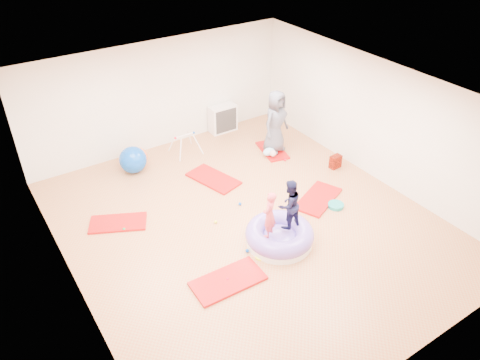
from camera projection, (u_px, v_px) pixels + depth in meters
room at (249, 165)px, 8.94m from camera, size 7.01×8.01×2.81m
gym_mat_front_left at (228, 281)px, 8.30m from camera, size 1.32×0.69×0.05m
gym_mat_mid_left at (118, 223)px, 9.67m from camera, size 1.29×1.02×0.05m
gym_mat_center_back at (213, 179)px, 11.05m from camera, size 0.96×1.40×0.05m
gym_mat_right at (318, 199)px, 10.38m from camera, size 1.39×1.07×0.05m
gym_mat_rear_right at (272, 150)px, 12.18m from camera, size 0.76×1.15×0.04m
inflatable_cushion at (279, 236)px, 9.12m from camera, size 1.34×1.34×0.42m
child_pink at (270, 213)px, 8.58m from camera, size 0.42×0.38×0.97m
child_navy at (289, 202)px, 8.78m from camera, size 0.53×0.42×1.04m
adult_caregiver at (276, 122)px, 11.70m from camera, size 0.91×0.71×1.63m
infant at (270, 152)px, 11.86m from camera, size 0.35×0.35×0.20m
ball_pit_balls at (236, 221)px, 9.71m from camera, size 4.49×2.78×0.07m
exercise_ball_blue at (133, 160)px, 11.19m from camera, size 0.65×0.65×0.65m
exercise_ball_orange at (139, 156)px, 11.53m from camera, size 0.45×0.45×0.45m
infant_play_gym at (185, 141)px, 11.90m from camera, size 0.71×0.67×0.54m
cube_shelf at (223, 119)px, 12.94m from camera, size 0.76×0.37×0.76m
balance_disc at (336, 205)px, 10.15m from camera, size 0.34×0.34×0.08m
backpack at (335, 162)px, 11.44m from camera, size 0.30×0.20×0.33m
yellow_toy at (260, 257)px, 8.84m from camera, size 0.21×0.21×0.03m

